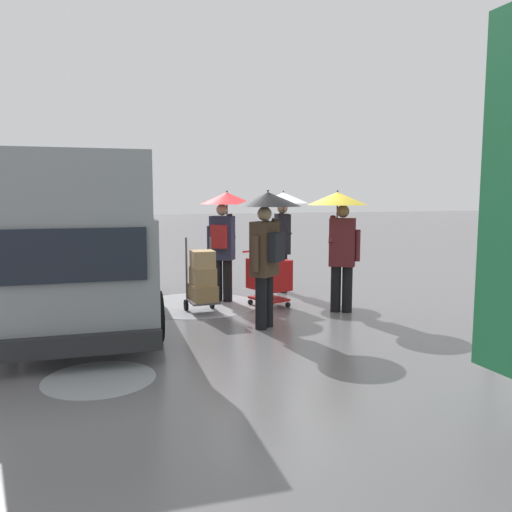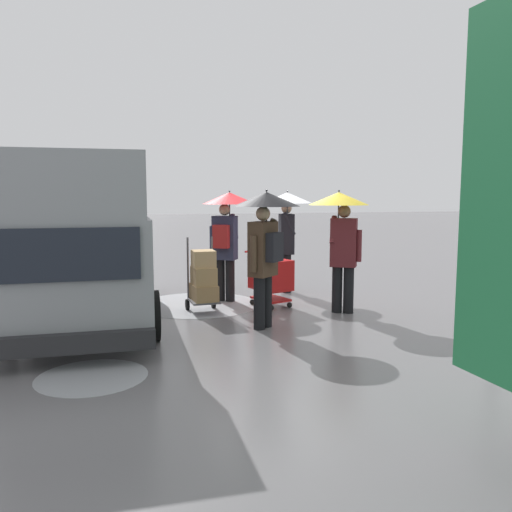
{
  "view_description": "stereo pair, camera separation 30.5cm",
  "coord_description": "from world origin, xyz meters",
  "views": [
    {
      "loc": [
        3.22,
        9.0,
        2.08
      ],
      "look_at": [
        0.6,
        0.81,
        1.05
      ],
      "focal_mm": 36.47,
      "sensor_mm": 36.0,
      "label": 1
    },
    {
      "loc": [
        2.93,
        9.09,
        2.08
      ],
      "look_at": [
        0.6,
        0.81,
        1.05
      ],
      "focal_mm": 36.47,
      "sensor_mm": 36.0,
      "label": 2
    }
  ],
  "objects": [
    {
      "name": "pedestrian_far_side",
      "position": [
        -0.92,
        0.83,
        1.58
      ],
      "size": [
        1.04,
        1.04,
        2.15
      ],
      "color": "black",
      "rests_on": "ground"
    },
    {
      "name": "pedestrian_pink_side",
      "position": [
        -0.64,
        -1.23,
        1.58
      ],
      "size": [
        1.04,
        1.04,
        2.15
      ],
      "color": "black",
      "rests_on": "ground"
    },
    {
      "name": "slush_patch_mid_street",
      "position": [
        3.19,
        3.07,
        0.0
      ],
      "size": [
        1.26,
        1.26,
        0.01
      ],
      "primitive_type": "cylinder",
      "color": "#999BA0",
      "rests_on": "ground"
    },
    {
      "name": "hand_dolly_boxes",
      "position": [
        1.39,
        0.21,
        0.6
      ],
      "size": [
        0.54,
        0.72,
        1.32
      ],
      "color": "#515156",
      "rests_on": "ground"
    },
    {
      "name": "ground_plane",
      "position": [
        0.0,
        0.0,
        0.0
      ],
      "size": [
        90.0,
        90.0,
        0.0
      ],
      "primitive_type": "plane",
      "color": "slate"
    },
    {
      "name": "street_lamp",
      "position": [
        -2.74,
        2.57,
        2.37
      ],
      "size": [
        0.28,
        0.28,
        3.86
      ],
      "color": "#2D2D33",
      "rests_on": "ground"
    },
    {
      "name": "pedestrian_white_side",
      "position": [
        0.77,
        -0.63,
        1.57
      ],
      "size": [
        1.04,
        1.04,
        2.15
      ],
      "color": "black",
      "rests_on": "ground"
    },
    {
      "name": "shopping_cart_vendor",
      "position": [
        0.1,
        0.02,
        0.57
      ],
      "size": [
        0.78,
        0.95,
        1.04
      ],
      "color": "red",
      "rests_on": "ground"
    },
    {
      "name": "pedestrian_black_side",
      "position": [
        0.64,
        1.46,
        1.57
      ],
      "size": [
        1.04,
        1.04,
        2.15
      ],
      "color": "black",
      "rests_on": "ground"
    },
    {
      "name": "slush_patch_near_cluster",
      "position": [
        1.38,
        -0.5,
        0.0
      ],
      "size": [
        2.35,
        2.35,
        0.01
      ],
      "primitive_type": "cylinder",
      "color": "#999BA0",
      "rests_on": "ground"
    },
    {
      "name": "cargo_van_parked_right",
      "position": [
        3.37,
        0.37,
        1.18
      ],
      "size": [
        2.29,
        5.38,
        2.6
      ],
      "color": "gray",
      "rests_on": "ground"
    }
  ]
}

